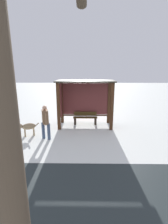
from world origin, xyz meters
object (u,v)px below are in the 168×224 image
(bench_left_inside, at_px, (85,118))
(dog, at_px, (28,127))
(person_walking, at_px, (45,120))
(bus_shelter, at_px, (83,95))

(bench_left_inside, relative_size, dog, 1.49)
(person_walking, bearing_deg, dog, 161.17)
(bus_shelter, xyz_separation_m, bench_left_inside, (0.12, 0.08, -1.38))
(bench_left_inside, bearing_deg, person_walking, -129.99)
(bench_left_inside, bearing_deg, bus_shelter, -145.95)
(person_walking, xyz_separation_m, dog, (-0.96, 0.33, -0.46))
(bus_shelter, distance_m, person_walking, 2.75)
(bus_shelter, xyz_separation_m, dog, (-2.62, -1.71, -1.26))
(bus_shelter, height_order, person_walking, bus_shelter)
(person_walking, bearing_deg, bench_left_inside, 50.01)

